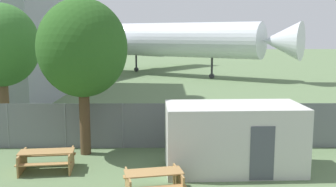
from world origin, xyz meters
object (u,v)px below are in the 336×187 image
Objects in this scene: portable_cabin at (233,138)px; picnic_bench_near_cabin at (47,158)px; airplane at (133,40)px; tree_near_hangar at (82,49)px; tree_left_of_cabin at (1,46)px; picnic_bench_open_grass at (154,180)px.

portable_cabin reaches higher than picnic_bench_near_cabin.
airplane is 35.89m from picnic_bench_near_cabin.
tree_near_hangar is (-5.92, 2.00, 3.21)m from portable_cabin.
tree_left_of_cabin reaches higher than picnic_bench_near_cabin.
portable_cabin is 0.78× the size of tree_near_hangar.
tree_left_of_cabin is at bearing -67.05° from airplane.
airplane is 17.48× the size of picnic_bench_near_cabin.
picnic_bench_near_cabin is at bearing 151.48° from picnic_bench_open_grass.
tree_near_hangar is (1.02, 2.08, 3.97)m from picnic_bench_near_cabin.
airplane reaches higher than picnic_bench_near_cabin.
tree_near_hangar is 6.21m from tree_left_of_cabin.
portable_cabin is 7.02m from tree_near_hangar.
tree_near_hangar is (-3.02, 4.28, 3.98)m from picnic_bench_open_grass.
picnic_bench_near_cabin is at bearing -56.60° from tree_left_of_cabin.
airplane is 5.73× the size of tree_near_hangar.
picnic_bench_near_cabin is at bearing -116.15° from tree_near_hangar.
tree_near_hangar is (0.76, -33.61, 0.19)m from airplane.
tree_left_of_cabin reaches higher than tree_near_hangar.
portable_cabin is at bearing -28.24° from tree_left_of_cabin.
portable_cabin is 6.98m from picnic_bench_near_cabin.
picnic_bench_near_cabin is (-0.26, -35.69, -3.78)m from airplane.
picnic_bench_near_cabin is 4.60m from tree_near_hangar.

